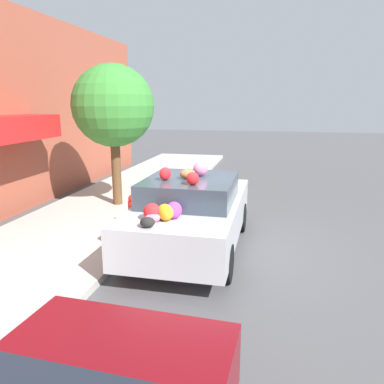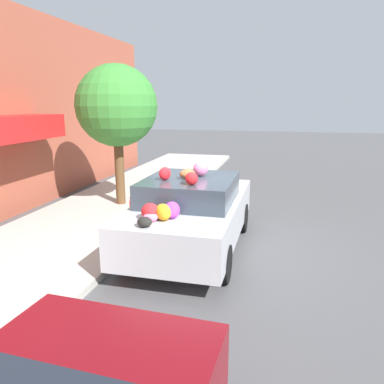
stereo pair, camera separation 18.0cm
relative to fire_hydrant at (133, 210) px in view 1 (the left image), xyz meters
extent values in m
plane|color=#4C4C4F|center=(-0.70, -1.51, -0.47)|extent=(60.00, 60.00, 0.00)
cube|color=#B2ADA3|center=(-0.70, 1.19, -0.41)|extent=(24.00, 3.20, 0.12)
cube|color=red|center=(0.01, 2.84, 1.71)|extent=(2.67, 0.90, 0.55)
cylinder|color=brown|center=(1.61, 1.06, 0.56)|extent=(0.24, 0.24, 1.82)
sphere|color=#388433|center=(1.61, 1.06, 2.19)|extent=(2.05, 2.05, 2.05)
cylinder|color=red|center=(0.00, 0.00, -0.07)|extent=(0.20, 0.20, 0.55)
sphere|color=red|center=(0.00, 0.00, 0.26)|extent=(0.18, 0.18, 0.18)
cube|color=#B7BABF|center=(-0.70, -1.47, 0.18)|extent=(3.95, 1.81, 0.69)
cube|color=#333D47|center=(-0.85, -1.47, 0.74)|extent=(1.78, 1.58, 0.42)
cylinder|color=black|center=(0.53, -0.65, -0.16)|extent=(0.61, 0.18, 0.61)
cylinder|color=black|center=(0.52, -2.29, -0.16)|extent=(0.61, 0.18, 0.61)
cylinder|color=black|center=(-1.91, -0.64, -0.16)|extent=(0.61, 0.18, 0.61)
cylinder|color=black|center=(-1.92, -2.28, -0.16)|extent=(0.61, 0.18, 0.61)
ellipsoid|color=brown|center=(-0.91, -1.43, 1.03)|extent=(0.36, 0.37, 0.17)
ellipsoid|color=orange|center=(-2.05, -1.35, 0.65)|extent=(0.42, 0.39, 0.25)
ellipsoid|color=green|center=(0.31, -1.67, 0.63)|extent=(0.28, 0.32, 0.21)
ellipsoid|color=pink|center=(-2.21, -1.20, 0.60)|extent=(0.24, 0.28, 0.14)
ellipsoid|color=black|center=(-2.43, -1.19, 0.60)|extent=(0.31, 0.31, 0.15)
ellipsoid|color=#B23ABB|center=(-1.94, -1.45, 0.66)|extent=(0.35, 0.31, 0.26)
sphere|color=pink|center=(-0.60, -1.61, 1.08)|extent=(0.28, 0.28, 0.27)
ellipsoid|color=green|center=(0.33, -1.49, 0.62)|extent=(0.23, 0.24, 0.20)
ellipsoid|color=red|center=(-1.12, -1.08, 1.06)|extent=(0.28, 0.26, 0.23)
ellipsoid|color=red|center=(0.75, -1.31, 0.62)|extent=(0.20, 0.21, 0.19)
sphere|color=red|center=(-1.39, -1.63, 1.05)|extent=(0.29, 0.29, 0.21)
ellipsoid|color=red|center=(-2.08, -1.15, 0.65)|extent=(0.41, 0.38, 0.25)
camera|label=1|loc=(-7.30, -2.93, 2.29)|focal=35.00mm
camera|label=2|loc=(-7.26, -3.11, 2.29)|focal=35.00mm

